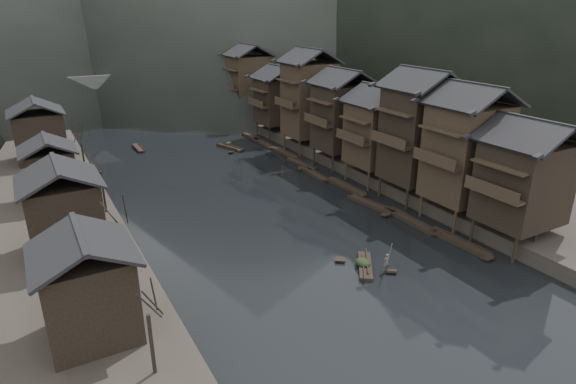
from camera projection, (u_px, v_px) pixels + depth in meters
water at (318, 252)px, 45.54m from camera, size 300.00×300.00×0.00m
right_bank at (359, 121)px, 93.76m from camera, size 40.00×200.00×1.80m
stilt_houses at (349, 106)px, 66.11m from camera, size 9.00×67.60×16.16m
left_houses at (52, 170)px, 50.50m from camera, size 8.10×53.20×8.73m
bare_trees at (100, 186)px, 45.30m from camera, size 3.31×43.97×6.62m
moored_sampans at (300, 163)px, 70.58m from camera, size 3.15×65.56×0.47m
midriver_boats at (171, 130)px, 89.96m from camera, size 15.04×44.18×0.45m
stone_bridge at (136, 90)px, 102.28m from camera, size 40.00×6.00×9.00m
hero_sampan at (365, 265)px, 42.72m from camera, size 3.82×4.86×0.44m
cargo_heap at (363, 259)px, 42.60m from camera, size 1.17×1.54×0.70m
boatman at (387, 260)px, 41.60m from camera, size 0.62×0.44×1.60m
bamboo_pole at (391, 230)px, 40.68m from camera, size 1.31×1.96×4.04m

